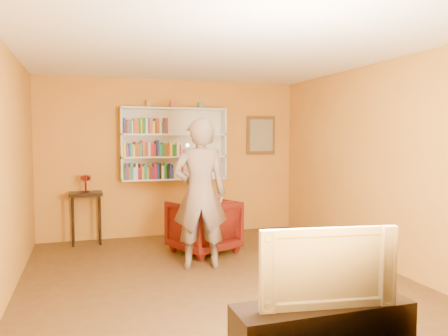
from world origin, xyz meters
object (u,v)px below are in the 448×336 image
at_px(ruby_lustre, 86,180).
at_px(person, 200,194).
at_px(console_table, 86,201).
at_px(television, 324,264).
at_px(armchair, 204,226).
at_px(tv_cabinet, 322,335).
at_px(bookshelf, 173,144).

relative_size(ruby_lustre, person, 0.14).
height_order(console_table, television, television).
xyz_separation_m(ruby_lustre, person, (1.41, -1.80, -0.06)).
relative_size(armchair, tv_cabinet, 0.64).
bearing_deg(bookshelf, television, -87.70).
height_order(bookshelf, person, bookshelf).
height_order(bookshelf, television, bookshelf).
distance_m(ruby_lustre, tv_cabinet, 4.86).
bearing_deg(ruby_lustre, person, -51.88).
distance_m(console_table, television, 4.79).
bearing_deg(armchair, ruby_lustre, -56.79).
xyz_separation_m(console_table, armchair, (1.65, -1.08, -0.30)).
height_order(console_table, armchair, console_table).
relative_size(bookshelf, tv_cabinet, 1.33).
relative_size(bookshelf, ruby_lustre, 6.49).
xyz_separation_m(console_table, tv_cabinet, (1.65, -4.50, -0.45)).
height_order(console_table, person, person).
distance_m(console_table, person, 2.31).
bearing_deg(ruby_lustre, tv_cabinet, -69.92).
xyz_separation_m(armchair, television, (-0.01, -3.42, 0.38)).
height_order(bookshelf, tv_cabinet, bookshelf).
xyz_separation_m(armchair, tv_cabinet, (-0.01, -3.42, -0.15)).
bearing_deg(ruby_lustre, console_table, -63.43).
xyz_separation_m(armchair, person, (-0.24, -0.72, 0.58)).
relative_size(armchair, television, 0.85).
height_order(tv_cabinet, television, television).
relative_size(console_table, television, 0.82).
height_order(ruby_lustre, armchair, ruby_lustre).
bearing_deg(person, tv_cabinet, 105.56).
relative_size(ruby_lustre, tv_cabinet, 0.20).
xyz_separation_m(bookshelf, armchair, (0.20, -1.24, -1.20)).
bearing_deg(bookshelf, person, -91.28).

